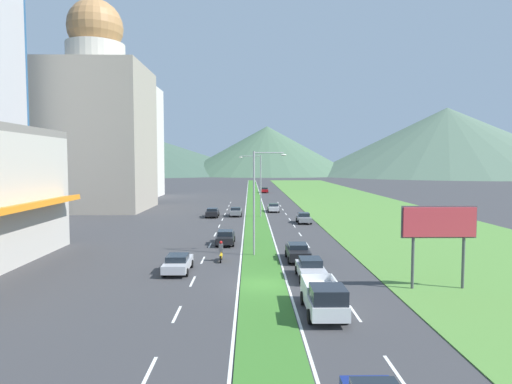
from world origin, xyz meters
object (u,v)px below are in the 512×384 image
street_lamp_near (258,196)px  car_5 (298,252)px  car_4 (236,211)px  pickup_truck_0 (324,298)px  car_1 (178,263)px  motorcycle_rider (221,253)px  car_0 (212,212)px  car_6 (311,268)px  street_lamp_mid (258,181)px  car_7 (273,208)px  car_2 (265,190)px  car_3 (304,218)px  car_9 (226,237)px  billboard_roadside (439,226)px

street_lamp_near → car_5: bearing=-31.1°
car_4 → pickup_truck_0: 47.07m
car_1 → motorcycle_rider: motorcycle_rider is taller
car_0 → car_6: (10.45, -37.35, 0.02)m
street_lamp_mid → motorcycle_rider: street_lamp_mid is taller
car_7 → motorcycle_rider: (-6.64, -38.90, 0.01)m
car_6 → pickup_truck_0: size_ratio=0.83×
car_2 → car_5: car_2 is taller
car_3 → car_9: car_9 is taller
billboard_roadside → car_6: bearing=160.6°
street_lamp_near → car_1: street_lamp_near is taller
car_3 → car_6: (-3.14, -30.22, 0.02)m
pickup_truck_0 → car_1: bearing=-135.6°
pickup_truck_0 → car_0: bearing=-167.4°
street_lamp_mid → pickup_truck_0: size_ratio=1.81×
car_5 → street_lamp_near: bearing=-121.1°
car_1 → motorcycle_rider: (3.15, 3.81, 0.01)m
car_0 → car_5: size_ratio=0.97×
street_lamp_near → car_7: size_ratio=2.19×
car_6 → car_0: bearing=-164.4°
car_0 → car_5: car_5 is taller
billboard_roadside → car_4: billboard_roadside is taller
billboard_roadside → car_4: bearing=110.0°
car_5 → pickup_truck_0: pickup_truck_0 is taller
car_3 → car_1: bearing=-25.4°
car_7 → car_0: bearing=-53.4°
car_1 → motorcycle_rider: size_ratio=2.30×
billboard_roadside → car_5: billboard_roadside is taller
car_4 → pickup_truck_0: bearing=-172.1°
street_lamp_near → car_3: (6.95, 21.91, -4.81)m
car_6 → pickup_truck_0: 8.00m
car_4 → pickup_truck_0: size_ratio=0.79×
car_1 → car_3: car_3 is taller
car_3 → car_4: bearing=-130.2°
billboard_roadside → car_4: size_ratio=1.34×
street_lamp_mid → car_9: bearing=-99.4°
car_9 → pickup_truck_0: size_ratio=0.87×
car_1 → car_9: bearing=-14.6°
car_2 → car_6: car_2 is taller
car_9 → motorcycle_rider: 8.08m
car_3 → motorcycle_rider: bearing=-22.7°
street_lamp_near → car_7: 36.98m
car_2 → motorcycle_rider: motorcycle_rider is taller
pickup_truck_0 → car_4: bearing=-172.1°
billboard_roadside → car_5: bearing=133.3°
street_lamp_near → motorcycle_rider: (-3.24, -2.40, -4.81)m
billboard_roadside → street_lamp_mid: bearing=106.0°
car_3 → car_7: car_3 is taller
car_1 → car_9: size_ratio=0.98×
street_lamp_mid → car_5: 31.63m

